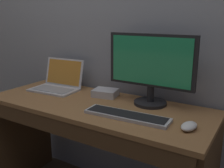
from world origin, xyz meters
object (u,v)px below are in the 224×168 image
at_px(computer_mouse, 189,126).
at_px(laptop_silver, 57,83).
at_px(external_monitor, 151,67).
at_px(wired_keyboard, 127,116).
at_px(external_drive_box, 105,93).

bearing_deg(computer_mouse, laptop_silver, 177.35).
bearing_deg(external_monitor, wired_keyboard, -95.11).
xyz_separation_m(external_monitor, external_drive_box, (-0.32, 0.01, -0.21)).
distance_m(laptop_silver, wired_keyboard, 0.73).
bearing_deg(laptop_silver, wired_keyboard, -16.95).
height_order(external_monitor, external_drive_box, external_monitor).
bearing_deg(computer_mouse, external_monitor, 151.16).
xyz_separation_m(laptop_silver, computer_mouse, (1.02, -0.19, -0.03)).
height_order(wired_keyboard, external_drive_box, external_drive_box).
height_order(laptop_silver, external_drive_box, laptop_silver).
distance_m(wired_keyboard, computer_mouse, 0.33).
distance_m(laptop_silver, external_drive_box, 0.40).
xyz_separation_m(laptop_silver, external_drive_box, (0.39, 0.04, -0.02)).
distance_m(wired_keyboard, external_drive_box, 0.40).
relative_size(laptop_silver, wired_keyboard, 0.74).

